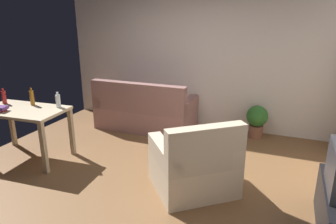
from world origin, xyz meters
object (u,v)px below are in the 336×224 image
Objects in this scene: armchair at (195,166)px; bottle_red at (4,97)px; potted_plant at (257,119)px; bottle_amber at (32,98)px; bottle_clear at (58,101)px; desk at (23,116)px; couch at (145,113)px.

bottle_red reaches higher than armchair.
bottle_amber is (-3.06, -1.86, 0.54)m from potted_plant.
bottle_clear is (0.88, 0.15, -0.00)m from bottle_red.
armchair is at bearing -103.94° from potted_plant.
bottle_clear is at bearing 27.70° from desk.
armchair is at bearing -3.09° from bottle_amber.
bottle_clear is (-2.13, 0.19, 0.54)m from armchair.
couch is 2.00m from potted_plant.
bottle_amber reaches higher than potted_plant.
bottle_amber is 0.44m from bottle_clear.
couch is 2.24m from armchair.
armchair is 2.63m from bottle_amber.
bottle_amber reaches higher than couch.
desk is 5.55× the size of bottle_clear.
bottle_amber is (0.45, 0.10, 0.01)m from bottle_red.
potted_plant is 3.23m from bottle_clear.
desk reaches higher than potted_plant.
desk is at bearing -148.38° from bottle_clear.
armchair is (2.56, 0.07, -0.33)m from desk.
desk is at bearing -13.28° from bottle_red.
bottle_amber is 1.15× the size of bottle_clear.
bottle_amber is at bearing -173.03° from bottle_clear.
desk is 5.32× the size of bottle_red.
potted_plant is (1.98, 0.31, 0.02)m from couch.
potted_plant is at bearing -143.61° from armchair.
desk is at bearing -38.09° from armchair.
potted_plant is 4.05m from bottle_red.
bottle_clear reaches higher than desk.
armchair reaches higher than desk.
bottle_red reaches higher than bottle_clear.
armchair is 5.47× the size of bottle_clear.
desk is 1.01× the size of armchair.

